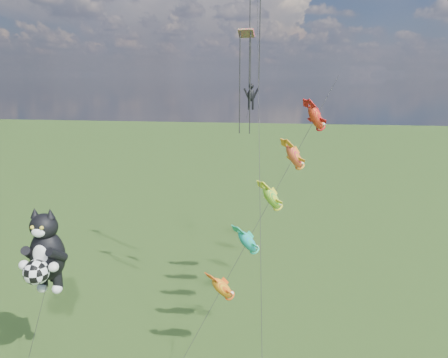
# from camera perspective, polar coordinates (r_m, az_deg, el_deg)

# --- Properties ---
(cat_kite_rig) EXTENTS (2.57, 4.18, 10.65)m
(cat_kite_rig) POSITION_cam_1_polar(r_m,az_deg,el_deg) (28.50, -22.37, -8.88)
(cat_kite_rig) COLOR brown
(cat_kite_rig) RESTS_ON ground
(fish_windsock_rig) EXTENTS (10.42, 12.25, 18.22)m
(fish_windsock_rig) POSITION_cam_1_polar(r_m,az_deg,el_deg) (29.32, 6.18, -2.57)
(fish_windsock_rig) COLOR brown
(fish_windsock_rig) RESTS_ON ground
(parafoil_rig) EXTENTS (3.05, 17.37, 27.02)m
(parafoil_rig) POSITION_cam_1_polar(r_m,az_deg,el_deg) (31.19, 3.62, 13.26)
(parafoil_rig) COLOR brown
(parafoil_rig) RESTS_ON ground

